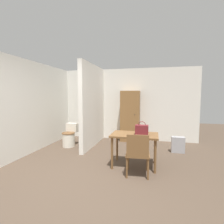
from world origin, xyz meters
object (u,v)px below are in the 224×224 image
dining_table (135,138)px  wooden_cabinet (130,116)px  handbag (142,130)px  space_heater (178,145)px  toilet (69,137)px  wooden_chair (138,153)px

dining_table → wooden_cabinet: (-0.39, 2.15, 0.23)m
handbag → space_heater: (0.91, 1.26, -0.62)m
toilet → space_heater: bearing=2.3°
handbag → toilet: bearing=153.7°
handbag → dining_table: bearing=170.0°
wooden_cabinet → toilet: bearing=-149.1°
wooden_chair → space_heater: size_ratio=1.95×
dining_table → handbag: size_ratio=3.48×
dining_table → wooden_chair: bearing=-76.4°
dining_table → toilet: (-2.13, 1.10, -0.34)m
dining_table → wooden_cabinet: bearing=100.2°
wooden_cabinet → wooden_chair: bearing=-79.2°
space_heater → toilet: bearing=-177.7°
dining_table → toilet: 2.43m
toilet → wooden_cabinet: (1.75, 1.05, 0.57)m
wooden_chair → wooden_cabinet: (-0.50, 2.61, 0.40)m
wooden_chair → handbag: (0.04, 0.44, 0.37)m
wooden_chair → handbag: size_ratio=2.92×
space_heater → wooden_cabinet: bearing=147.7°
handbag → wooden_cabinet: (-0.54, 2.18, 0.03)m
dining_table → wooden_cabinet: wooden_cabinet is taller
dining_table → space_heater: size_ratio=2.32×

